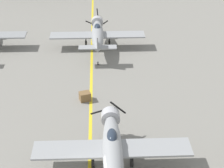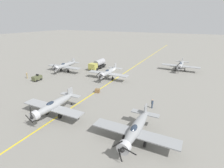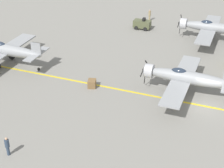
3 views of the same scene
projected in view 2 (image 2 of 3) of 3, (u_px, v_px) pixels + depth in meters
ground_plane at (118, 77)px, 51.52m from camera, size 400.00×400.00×0.00m
taxiway_stripe at (118, 77)px, 51.52m from camera, size 0.30×160.00×0.01m
airplane_mid_center at (108, 72)px, 49.41m from camera, size 12.00×9.98×3.65m
airplane_far_left at (136, 129)px, 23.57m from camera, size 12.00×9.98×3.65m
airplane_mid_right at (65, 66)px, 56.61m from camera, size 12.00×9.98×3.65m
airplane_far_center at (54, 105)px, 30.27m from camera, size 12.00×9.98×3.80m
airplane_near_left at (181, 65)px, 57.64m from camera, size 12.00×9.98×3.65m
fuel_tanker at (98, 64)px, 60.30m from camera, size 2.68×8.00×2.98m
tow_tractor at (37, 78)px, 48.54m from camera, size 1.57×2.60×1.79m
ground_crew_walking at (27, 75)px, 50.18m from camera, size 0.40×0.40×1.82m
ground_crew_inspecting at (152, 103)px, 33.18m from camera, size 0.40×0.40×1.83m
supply_crate_by_tanker at (97, 91)px, 40.58m from camera, size 1.27×1.15×0.88m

